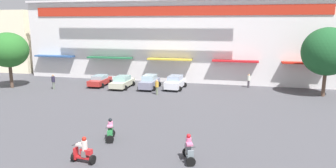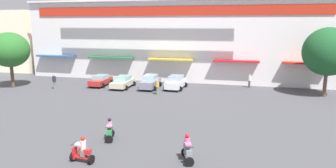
% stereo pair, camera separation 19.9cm
% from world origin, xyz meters
% --- Properties ---
extents(ground_plane, '(128.00, 128.00, 0.00)m').
position_xyz_m(ground_plane, '(0.00, 13.00, 0.00)').
color(ground_plane, '#48484E').
extents(colonial_building, '(41.53, 14.27, 20.67)m').
position_xyz_m(colonial_building, '(-0.00, 35.20, 9.05)').
color(colonial_building, white).
rests_on(colonial_building, ground).
extents(flank_building_left, '(13.08, 11.73, 9.68)m').
position_xyz_m(flank_building_left, '(-29.30, 37.25, 4.84)').
color(flank_building_left, '#FEF3CC').
rests_on(flank_building_left, ground).
extents(plaza_tree_0, '(4.53, 4.62, 6.62)m').
position_xyz_m(plaza_tree_0, '(-17.73, 21.99, 4.55)').
color(plaza_tree_0, brown).
rests_on(plaza_tree_0, ground).
extents(plaza_tree_1, '(5.14, 4.64, 7.28)m').
position_xyz_m(plaza_tree_1, '(17.75, 26.01, 4.76)').
color(plaza_tree_1, brown).
rests_on(plaza_tree_1, ground).
extents(parked_car_0, '(2.29, 3.90, 1.36)m').
position_xyz_m(parked_car_0, '(-7.85, 25.48, 0.70)').
color(parked_car_0, '#B12A26').
rests_on(parked_car_0, ground).
extents(parked_car_1, '(2.35, 4.25, 1.44)m').
position_xyz_m(parked_car_1, '(-4.70, 25.05, 0.73)').
color(parked_car_1, beige).
rests_on(parked_car_1, ground).
extents(parked_car_2, '(2.30, 4.27, 1.64)m').
position_xyz_m(parked_car_2, '(-1.39, 25.46, 0.81)').
color(parked_car_2, gray).
rests_on(parked_car_2, ground).
extents(parked_car_3, '(2.41, 4.01, 1.61)m').
position_xyz_m(parked_car_3, '(1.63, 25.95, 0.80)').
color(parked_car_3, white).
rests_on(parked_car_3, ground).
extents(scooter_rider_1, '(0.91, 1.41, 1.48)m').
position_xyz_m(scooter_rider_1, '(0.88, 9.19, 0.61)').
color(scooter_rider_1, black).
rests_on(scooter_rider_1, ground).
extents(scooter_rider_2, '(0.97, 1.50, 1.58)m').
position_xyz_m(scooter_rider_2, '(6.47, 7.27, 0.65)').
color(scooter_rider_2, black).
rests_on(scooter_rider_2, ground).
extents(scooter_rider_3, '(1.38, 0.66, 1.54)m').
position_xyz_m(scooter_rider_3, '(0.83, 5.68, 0.63)').
color(scooter_rider_3, black).
rests_on(scooter_rider_3, ground).
extents(pedestrian_0, '(0.56, 0.56, 1.69)m').
position_xyz_m(pedestrian_0, '(10.10, 28.78, 0.95)').
color(pedestrian_0, '#484048').
rests_on(pedestrian_0, ground).
extents(pedestrian_1, '(0.56, 0.56, 1.76)m').
position_xyz_m(pedestrian_1, '(-12.29, 22.40, 0.99)').
color(pedestrian_1, slate).
rests_on(pedestrian_1, ground).
extents(pedestrian_2, '(0.53, 0.53, 1.65)m').
position_xyz_m(pedestrian_2, '(0.32, 22.58, 0.93)').
color(pedestrian_2, slate).
rests_on(pedestrian_2, ground).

